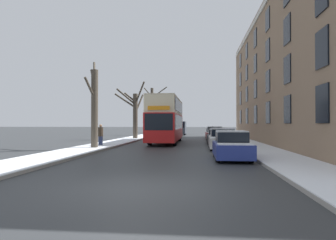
# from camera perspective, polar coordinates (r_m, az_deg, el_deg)

# --- Properties ---
(ground_plane) EXTENTS (320.00, 320.00, 0.00)m
(ground_plane) POSITION_cam_1_polar(r_m,az_deg,el_deg) (8.96, -6.18, -12.65)
(ground_plane) COLOR #303335
(sidewalk_left) EXTENTS (2.78, 130.00, 0.16)m
(sidewalk_left) POSITION_cam_1_polar(r_m,az_deg,el_deg) (62.10, -1.32, -2.35)
(sidewalk_left) COLOR gray
(sidewalk_left) RESTS_ON ground
(sidewalk_right) EXTENTS (2.78, 130.00, 0.16)m
(sidewalk_right) POSITION_cam_1_polar(r_m,az_deg,el_deg) (61.74, 9.80, -2.35)
(sidewalk_right) COLOR gray
(sidewalk_right) RESTS_ON ground
(terrace_facade_right) EXTENTS (9.10, 36.29, 12.51)m
(terrace_facade_right) POSITION_cam_1_polar(r_m,az_deg,el_deg) (29.50, 26.02, 7.94)
(terrace_facade_right) COLOR #8C7056
(terrace_facade_right) RESTS_ON ground
(bare_tree_left_0) EXTENTS (1.28, 3.31, 6.75)m
(bare_tree_left_0) POSITION_cam_1_polar(r_m,az_deg,el_deg) (22.25, -13.85, 2.89)
(bare_tree_left_0) COLOR #423A30
(bare_tree_left_0) RESTS_ON ground
(bare_tree_left_1) EXTENTS (3.71, 3.53, 6.76)m
(bare_tree_left_1) POSITION_cam_1_polar(r_m,az_deg,el_deg) (35.43, -6.38, 1.45)
(bare_tree_left_1) COLOR #423A30
(bare_tree_left_1) RESTS_ON ground
(bare_tree_left_2) EXTENTS (3.85, 2.03, 7.86)m
(bare_tree_left_2) POSITION_cam_1_polar(r_m,az_deg,el_deg) (48.53, -3.01, 1.98)
(bare_tree_left_2) COLOR #423A30
(bare_tree_left_2) RESTS_ON ground
(bare_tree_left_3) EXTENTS (1.93, 2.59, 6.65)m
(bare_tree_left_3) POSITION_cam_1_polar(r_m,az_deg,el_deg) (62.11, -1.16, 0.29)
(bare_tree_left_3) COLOR #423A30
(bare_tree_left_3) RESTS_ON ground
(double_decker_bus) EXTENTS (2.50, 11.29, 4.25)m
(double_decker_bus) POSITION_cam_1_polar(r_m,az_deg,el_deg) (28.84, -0.29, 0.38)
(double_decker_bus) COLOR red
(double_decker_bus) RESTS_ON ground
(parked_car_0) EXTENTS (1.79, 3.99, 1.49)m
(parked_car_0) POSITION_cam_1_polar(r_m,az_deg,el_deg) (15.87, 12.02, -4.92)
(parked_car_0) COLOR navy
(parked_car_0) RESTS_ON ground
(parked_car_1) EXTENTS (1.89, 4.11, 1.54)m
(parked_car_1) POSITION_cam_1_polar(r_m,az_deg,el_deg) (22.06, 10.31, -3.69)
(parked_car_1) COLOR silver
(parked_car_1) RESTS_ON ground
(parked_car_2) EXTENTS (1.86, 4.53, 1.40)m
(parked_car_2) POSITION_cam_1_polar(r_m,az_deg,el_deg) (27.65, 9.42, -3.20)
(parked_car_2) COLOR black
(parked_car_2) RESTS_ON ground
(parked_car_3) EXTENTS (1.77, 4.38, 1.56)m
(parked_car_3) POSITION_cam_1_polar(r_m,az_deg,el_deg) (32.98, 8.85, -2.69)
(parked_car_3) COLOR maroon
(parked_car_3) RESTS_ON ground
(parked_car_4) EXTENTS (1.69, 4.14, 1.31)m
(parked_car_4) POSITION_cam_1_polar(r_m,az_deg,el_deg) (39.13, 8.40, -2.53)
(parked_car_4) COLOR maroon
(parked_car_4) RESTS_ON ground
(oncoming_van) EXTENTS (1.98, 4.98, 2.23)m
(oncoming_van) POSITION_cam_1_polar(r_m,az_deg,el_deg) (49.55, 2.25, -1.46)
(oncoming_van) COLOR #333842
(oncoming_van) RESTS_ON ground
(pedestrian_left_sidewalk) EXTENTS (0.39, 0.39, 1.81)m
(pedestrian_left_sidewalk) POSITION_cam_1_polar(r_m,az_deg,el_deg) (24.61, -12.72, -2.70)
(pedestrian_left_sidewalk) COLOR navy
(pedestrian_left_sidewalk) RESTS_ON ground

